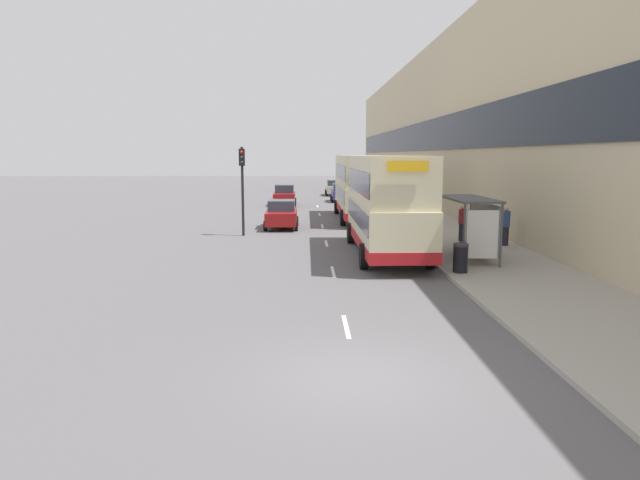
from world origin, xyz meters
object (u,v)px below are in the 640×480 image
(car_1, at_px, (342,193))
(car_2, at_px, (335,188))
(double_decker_bus_near, at_px, (386,203))
(double_decker_bus_ahead, at_px, (358,186))
(litter_bin, at_px, (460,258))
(bus_shelter, at_px, (475,217))
(car_0, at_px, (285,195))
(pedestrian_at_shelter, at_px, (506,225))
(pedestrian_1, at_px, (462,222))
(traffic_light_far_kerb, at_px, (242,176))
(car_3, at_px, (282,214))

(car_1, bearing_deg, car_2, 91.72)
(double_decker_bus_near, height_order, double_decker_bus_ahead, same)
(car_1, bearing_deg, litter_bin, -86.28)
(bus_shelter, bearing_deg, car_2, 95.31)
(car_0, xyz_separation_m, litter_bin, (7.38, -29.04, -0.22))
(double_decker_bus_ahead, relative_size, car_2, 2.73)
(double_decker_bus_near, height_order, car_2, double_decker_bus_near)
(bus_shelter, relative_size, litter_bin, 4.00)
(car_2, distance_m, litter_bin, 41.80)
(pedestrian_at_shelter, bearing_deg, litter_bin, -121.76)
(car_1, bearing_deg, car_0, -140.38)
(car_1, relative_size, pedestrian_1, 2.18)
(traffic_light_far_kerb, bearing_deg, car_1, 73.38)
(bus_shelter, xyz_separation_m, car_1, (-3.39, 30.81, -1.04))
(double_decker_bus_near, height_order, traffic_light_far_kerb, traffic_light_far_kerb)
(car_1, height_order, pedestrian_at_shelter, pedestrian_at_shelter)
(car_2, xyz_separation_m, car_3, (-4.58, -27.89, -0.00))
(car_2, height_order, litter_bin, car_2)
(traffic_light_far_kerb, bearing_deg, pedestrian_at_shelter, -19.79)
(double_decker_bus_ahead, bearing_deg, car_0, 117.06)
(car_0, height_order, pedestrian_1, pedestrian_1)
(pedestrian_at_shelter, relative_size, pedestrian_1, 1.04)
(bus_shelter, distance_m, double_decker_bus_ahead, 16.27)
(car_3, bearing_deg, pedestrian_1, 145.45)
(double_decker_bus_near, bearing_deg, traffic_light_far_kerb, 138.20)
(double_decker_bus_near, bearing_deg, double_decker_bus_ahead, 89.67)
(traffic_light_far_kerb, bearing_deg, car_3, 58.70)
(bus_shelter, relative_size, pedestrian_1, 2.34)
(pedestrian_1, bearing_deg, double_decker_bus_near, -143.76)
(double_decker_bus_ahead, distance_m, car_0, 11.93)
(double_decker_bus_ahead, height_order, car_3, double_decker_bus_ahead)
(pedestrian_at_shelter, distance_m, traffic_light_far_kerb, 13.67)
(car_0, xyz_separation_m, car_1, (5.21, 4.32, -0.05))
(pedestrian_1, bearing_deg, car_3, 145.45)
(litter_bin, bearing_deg, double_decker_bus_near, 114.79)
(car_3, xyz_separation_m, litter_bin, (7.00, -13.84, -0.16))
(car_3, bearing_deg, car_0, -88.57)
(double_decker_bus_near, xyz_separation_m, double_decker_bus_ahead, (0.08, 14.00, 0.00))
(double_decker_bus_ahead, xyz_separation_m, traffic_light_far_kerb, (-6.96, -7.85, 0.92))
(pedestrian_1, relative_size, litter_bin, 1.71)
(double_decker_bus_near, distance_m, car_0, 25.15)
(car_2, bearing_deg, car_0, -111.35)
(car_3, height_order, pedestrian_1, pedestrian_1)
(car_0, relative_size, car_2, 1.03)
(double_decker_bus_near, distance_m, litter_bin, 5.21)
(double_decker_bus_near, bearing_deg, car_1, 90.19)
(bus_shelter, distance_m, traffic_light_far_kerb, 13.07)
(litter_bin, bearing_deg, car_0, 104.27)
(pedestrian_at_shelter, xyz_separation_m, pedestrian_1, (-1.64, 1.49, -0.03))
(car_1, relative_size, car_2, 0.94)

